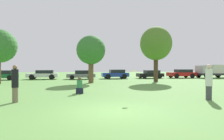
% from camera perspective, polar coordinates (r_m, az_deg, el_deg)
% --- Properties ---
extents(ground_plane, '(120.00, 120.00, 0.00)m').
position_cam_1_polar(ground_plane, '(8.08, -0.05, -11.61)').
color(ground_plane, '#5B8E42').
extents(person_thrower, '(0.32, 0.32, 1.84)m').
position_cam_1_polar(person_thrower, '(10.99, -25.70, -3.44)').
color(person_thrower, '#726651').
rests_on(person_thrower, ground).
extents(person_catcher, '(0.36, 0.36, 1.87)m').
position_cam_1_polar(person_catcher, '(11.80, 25.69, -3.08)').
color(person_catcher, '#3F3F47').
rests_on(person_catcher, ground).
extents(frisbee, '(0.24, 0.24, 0.07)m').
position_cam_1_polar(frisbee, '(10.53, 6.25, -0.20)').
color(frisbee, yellow).
extents(bystander_sitting, '(0.48, 0.40, 1.09)m').
position_cam_1_polar(bystander_sitting, '(13.41, -9.14, -4.71)').
color(bystander_sitting, '#191E33').
rests_on(bystander_sitting, ground).
extents(tree_1, '(3.13, 3.13, 5.14)m').
position_cam_1_polar(tree_1, '(22.04, -5.97, 5.51)').
color(tree_1, brown).
rests_on(tree_1, ground).
extents(tree_2, '(3.64, 3.64, 6.38)m').
position_cam_1_polar(tree_2, '(24.04, 12.30, 7.22)').
color(tree_2, '#473323').
rests_on(tree_2, ground).
extents(parked_car_green, '(3.89, 2.05, 1.28)m').
position_cam_1_polar(parked_car_green, '(30.56, -28.50, -1.23)').
color(parked_car_green, '#196633').
rests_on(parked_car_green, ground).
extents(parked_car_white, '(4.26, 2.17, 1.28)m').
position_cam_1_polar(parked_car_white, '(29.96, -18.84, -1.17)').
color(parked_car_white, silver).
rests_on(parked_car_white, ground).
extents(parked_car_grey, '(4.05, 2.04, 1.25)m').
position_cam_1_polar(parked_car_grey, '(28.96, -8.63, -1.27)').
color(parked_car_grey, slate).
rests_on(parked_car_grey, ground).
extents(parked_car_blue, '(3.92, 2.11, 1.34)m').
position_cam_1_polar(parked_car_blue, '(29.76, 1.02, -1.10)').
color(parked_car_blue, '#1E389E').
rests_on(parked_car_blue, ground).
extents(parked_car_black, '(3.94, 2.09, 1.23)m').
position_cam_1_polar(parked_car_black, '(31.23, 10.80, -1.14)').
color(parked_car_black, black).
rests_on(parked_car_black, ground).
extents(parked_car_red, '(4.35, 2.15, 1.35)m').
position_cam_1_polar(parked_car_red, '(33.46, 19.14, -0.90)').
color(parked_car_red, red).
rests_on(parked_car_red, ground).
extents(delivery_truck_silver, '(5.89, 2.63, 2.07)m').
position_cam_1_polar(delivery_truck_silver, '(35.82, 26.88, -0.09)').
color(delivery_truck_silver, '#2D2D33').
rests_on(delivery_truck_silver, ground).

